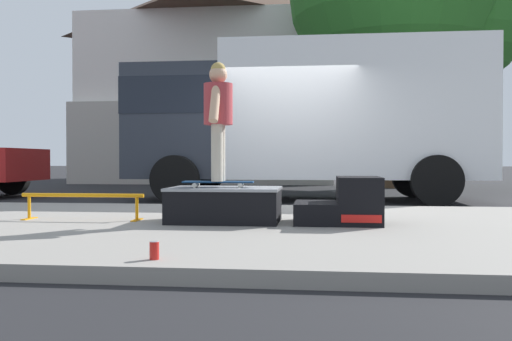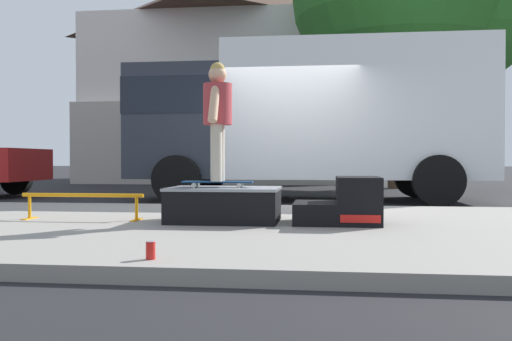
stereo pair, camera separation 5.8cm
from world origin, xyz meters
name	(u,v)px [view 1 (the left image)]	position (x,y,z in m)	size (l,w,h in m)	color
ground_plane	(285,210)	(0.00, 0.00, 0.00)	(140.00, 140.00, 0.00)	black
sidewalk_slab	(268,229)	(0.00, -3.00, 0.06)	(50.00, 5.00, 0.12)	gray
skate_box	(225,203)	(-0.49, -2.89, 0.32)	(1.22, 0.82, 0.38)	black
kicker_ramp	(345,204)	(0.83, -2.89, 0.33)	(0.92, 0.76, 0.50)	black
grind_rail	(82,200)	(-2.15, -2.86, 0.35)	(1.45, 0.28, 0.30)	orange
skateboard	(218,182)	(-0.56, -2.90, 0.56)	(0.79, 0.24, 0.07)	navy
skater_kid	(218,111)	(-0.56, -2.90, 1.34)	(0.32, 0.67, 1.31)	#B7AD99
soda_can	(154,250)	(-0.58, -5.23, 0.18)	(0.07, 0.07, 0.13)	red
box_truck	(303,116)	(0.24, 2.20, 1.70)	(6.91, 2.63, 3.05)	white
house_behind	(219,76)	(-3.45, 13.09, 4.24)	(9.54, 8.23, 8.40)	silver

